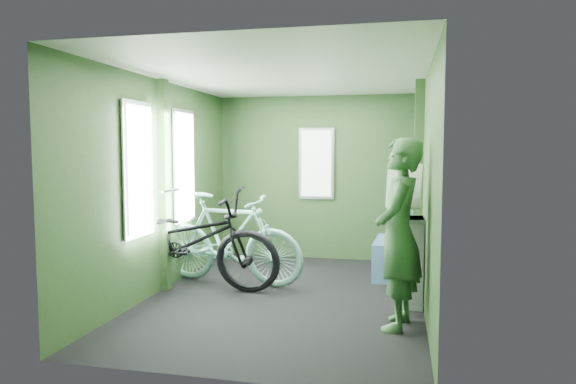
{
  "coord_description": "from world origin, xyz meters",
  "views": [
    {
      "loc": [
        1.15,
        -5.17,
        1.55
      ],
      "look_at": [
        0.0,
        0.1,
        1.1
      ],
      "focal_mm": 32.0,
      "sensor_mm": 36.0,
      "label": 1
    }
  ],
  "objects_px": {
    "bicycle_mint": "(229,285)",
    "bench_seat": "(398,254)",
    "passenger": "(399,234)",
    "waste_box": "(410,262)",
    "bicycle_black": "(188,290)"
  },
  "relations": [
    {
      "from": "bicycle_mint",
      "to": "bench_seat",
      "type": "distance_m",
      "value": 2.08
    },
    {
      "from": "passenger",
      "to": "waste_box",
      "type": "height_order",
      "value": "passenger"
    },
    {
      "from": "waste_box",
      "to": "bicycle_mint",
      "type": "bearing_deg",
      "value": 169.85
    },
    {
      "from": "bicycle_mint",
      "to": "bench_seat",
      "type": "xyz_separation_m",
      "value": [
        1.89,
        0.82,
        0.28
      ]
    },
    {
      "from": "bicycle_black",
      "to": "passenger",
      "type": "bearing_deg",
      "value": -106.95
    },
    {
      "from": "bicycle_black",
      "to": "passenger",
      "type": "distance_m",
      "value": 2.52
    },
    {
      "from": "bicycle_mint",
      "to": "waste_box",
      "type": "distance_m",
      "value": 2.09
    },
    {
      "from": "bicycle_black",
      "to": "bicycle_mint",
      "type": "height_order",
      "value": "bicycle_black"
    },
    {
      "from": "waste_box",
      "to": "bicycle_black",
      "type": "bearing_deg",
      "value": 178.74
    },
    {
      "from": "waste_box",
      "to": "passenger",
      "type": "bearing_deg",
      "value": -99.27
    },
    {
      "from": "bicycle_black",
      "to": "bicycle_mint",
      "type": "relative_size",
      "value": 1.18
    },
    {
      "from": "waste_box",
      "to": "bench_seat",
      "type": "bearing_deg",
      "value": 95.52
    },
    {
      "from": "bicycle_mint",
      "to": "passenger",
      "type": "height_order",
      "value": "passenger"
    },
    {
      "from": "passenger",
      "to": "waste_box",
      "type": "bearing_deg",
      "value": 178.3
    },
    {
      "from": "bicycle_black",
      "to": "bench_seat",
      "type": "height_order",
      "value": "bench_seat"
    }
  ]
}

